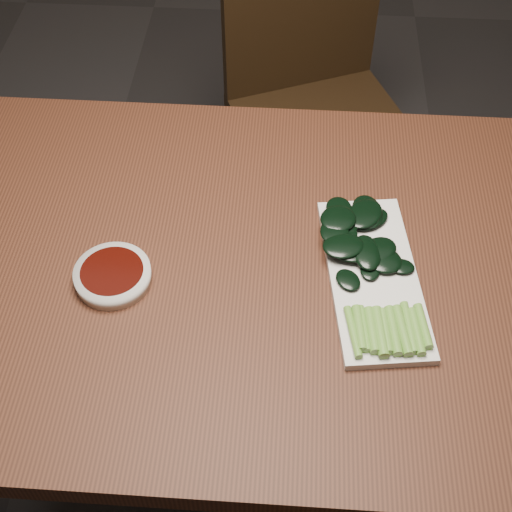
% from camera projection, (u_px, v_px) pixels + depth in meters
% --- Properties ---
extents(ground, '(6.00, 6.00, 0.00)m').
position_uv_depth(ground, '(249.00, 456.00, 1.74)').
color(ground, '#292727').
rests_on(ground, ground).
extents(table, '(1.40, 0.80, 0.75)m').
position_uv_depth(table, '(247.00, 288.00, 1.22)').
color(table, '#3E1E11').
rests_on(table, ground).
extents(chair_far, '(0.55, 0.55, 0.89)m').
position_uv_depth(chair_far, '(316.00, 96.00, 1.87)').
color(chair_far, black).
rests_on(chair_far, ground).
extents(sauce_bowl, '(0.12, 0.12, 0.03)m').
position_uv_depth(sauce_bowl, '(113.00, 275.00, 1.13)').
color(sauce_bowl, silver).
rests_on(sauce_bowl, table).
extents(serving_plate, '(0.18, 0.34, 0.01)m').
position_uv_depth(serving_plate, '(373.00, 277.00, 1.14)').
color(serving_plate, silver).
rests_on(serving_plate, table).
extents(gai_lan, '(0.18, 0.33, 0.03)m').
position_uv_depth(gai_lan, '(367.00, 261.00, 1.14)').
color(gai_lan, '#639935').
rests_on(gai_lan, serving_plate).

